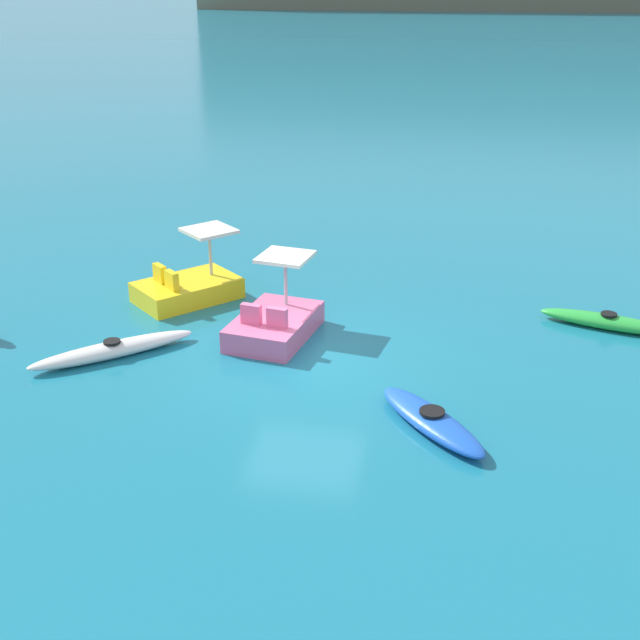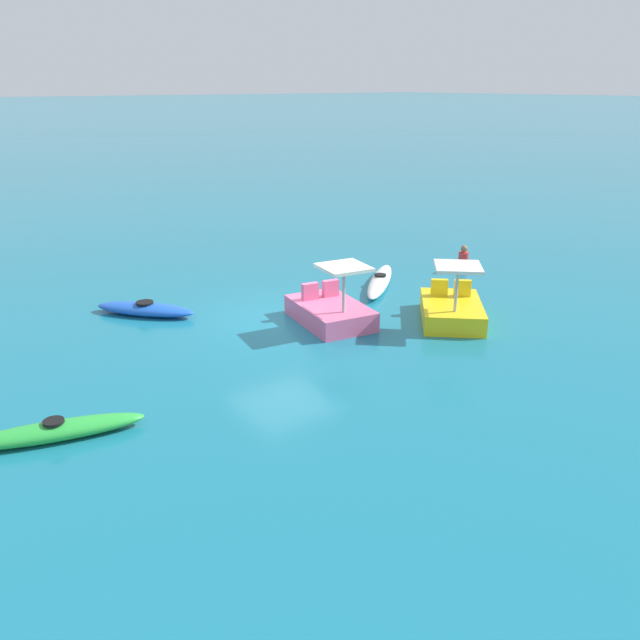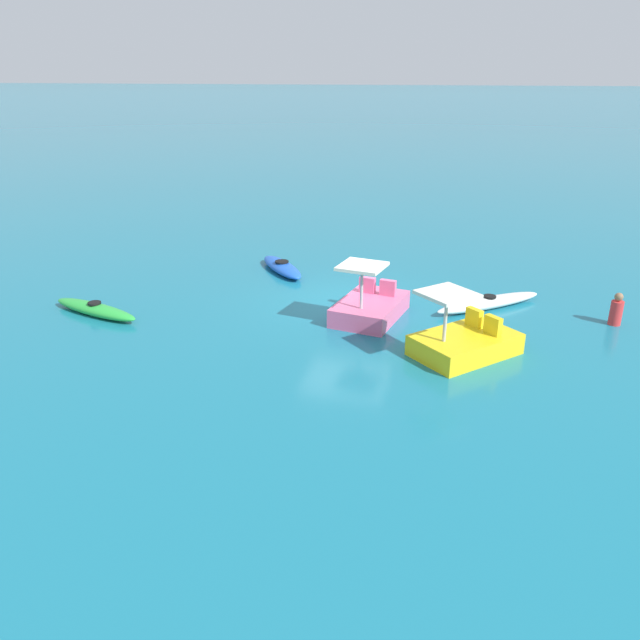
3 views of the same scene
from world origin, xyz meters
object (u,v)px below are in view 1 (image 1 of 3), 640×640
Objects in this scene: kayak_white at (113,350)px; pedal_boat_yellow at (188,287)px; kayak_blue at (432,421)px; kayak_green at (608,322)px; pedal_boat_pink at (275,322)px.

kayak_white is 1.10× the size of pedal_boat_yellow.
kayak_white is 3.41m from pedal_boat_yellow.
kayak_green is (3.78, 5.06, -0.00)m from kayak_blue.
kayak_white is at bearing -153.70° from pedal_boat_pink.
pedal_boat_pink is at bearing -35.14° from pedal_boat_yellow.
kayak_green is 1.10× the size of pedal_boat_yellow.
kayak_white is (-6.70, 1.88, -0.00)m from kayak_blue.
kayak_blue is 0.85× the size of kayak_white.
kayak_blue is 4.95m from pedal_boat_pink.
kayak_blue is 0.85× the size of kayak_green.
kayak_blue and kayak_white have the same top height.
kayak_blue is 0.93× the size of pedal_boat_yellow.
kayak_blue is 8.06m from pedal_boat_yellow.
kayak_green is 7.52m from pedal_boat_pink.
pedal_boat_yellow and pedal_boat_pink have the same top height.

